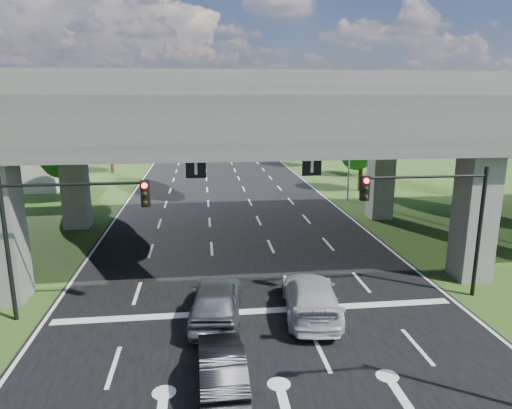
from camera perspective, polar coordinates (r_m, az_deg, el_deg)
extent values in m
plane|color=#2E4B18|center=(16.93, 1.92, -18.52)|extent=(160.00, 160.00, 0.00)
cube|color=black|center=(25.90, -1.44, -6.82)|extent=(18.00, 120.00, 0.03)
cube|color=#3D3A37|center=(26.33, -1.96, 11.28)|extent=(80.00, 15.00, 2.00)
cube|color=#64625C|center=(19.10, -0.08, 15.03)|extent=(80.00, 0.50, 1.00)
cube|color=#64625C|center=(33.54, -3.08, 14.27)|extent=(80.00, 0.50, 1.00)
cube|color=#64625C|center=(22.69, -29.30, -2.27)|extent=(1.60, 1.60, 7.00)
cube|color=#64625C|center=(33.82, -21.76, 3.12)|extent=(1.60, 1.60, 7.00)
cube|color=#64625C|center=(24.77, 25.73, -0.69)|extent=(1.60, 1.60, 7.00)
cube|color=#64625C|center=(35.25, 15.38, 3.98)|extent=(1.60, 1.60, 7.00)
cube|color=black|center=(19.44, -7.52, 4.53)|extent=(0.85, 0.06, 0.85)
cube|color=black|center=(20.00, 6.99, 4.79)|extent=(0.85, 0.06, 0.85)
cylinder|color=black|center=(22.73, 26.13, -3.21)|extent=(0.18, 0.18, 6.00)
cylinder|color=black|center=(20.80, 20.47, 3.26)|extent=(5.50, 0.12, 0.12)
cube|color=black|center=(19.61, 13.44, 1.98)|extent=(0.35, 0.28, 1.05)
sphere|color=#FF0C05|center=(19.40, 13.65, 2.90)|extent=(0.22, 0.22, 0.22)
cylinder|color=black|center=(20.67, -28.63, -5.04)|extent=(0.18, 0.18, 6.00)
cylinder|color=black|center=(19.18, -21.86, 2.35)|extent=(5.50, 0.12, 0.12)
cube|color=black|center=(18.55, -13.67, 1.34)|extent=(0.35, 0.28, 1.05)
sphere|color=#FF0C05|center=(18.33, -13.78, 2.30)|extent=(0.22, 0.22, 0.22)
cylinder|color=gray|center=(40.47, 11.67, 7.47)|extent=(0.16, 0.16, 10.00)
cylinder|color=gray|center=(39.84, 9.88, 14.23)|extent=(3.00, 0.10, 0.10)
cube|color=gray|center=(39.44, 7.72, 14.17)|extent=(0.60, 0.25, 0.18)
cylinder|color=gray|center=(55.83, 6.48, 9.19)|extent=(0.16, 0.16, 10.00)
cylinder|color=gray|center=(55.37, 5.05, 14.06)|extent=(3.00, 0.10, 0.10)
cube|color=gray|center=(55.09, 3.48, 13.99)|extent=(0.60, 0.25, 0.18)
cylinder|color=black|center=(42.53, -22.77, 2.41)|extent=(0.36, 0.36, 3.30)
sphere|color=#144E19|center=(42.12, -23.14, 6.42)|extent=(4.50, 4.50, 4.50)
sphere|color=#144E19|center=(41.60, -22.89, 8.25)|extent=(3.60, 3.60, 3.60)
sphere|color=#144E19|center=(42.68, -23.27, 5.27)|extent=(3.30, 3.30, 3.30)
cylinder|color=black|center=(50.98, -23.61, 3.74)|extent=(0.36, 0.36, 2.86)
sphere|color=#144E19|center=(50.66, -23.88, 6.64)|extent=(3.90, 3.90, 3.90)
sphere|color=#144E19|center=(50.16, -23.67, 7.95)|extent=(3.12, 3.12, 3.12)
sphere|color=#144E19|center=(51.21, -24.00, 5.80)|extent=(2.86, 2.86, 2.86)
cylinder|color=black|center=(57.68, -17.59, 5.56)|extent=(0.36, 0.36, 3.52)
sphere|color=#144E19|center=(57.37, -17.82, 8.72)|extent=(4.80, 4.80, 4.80)
sphere|color=#144E19|center=(56.92, -17.57, 10.16)|extent=(3.84, 3.84, 3.84)
sphere|color=#144E19|center=(57.89, -17.97, 7.79)|extent=(3.52, 3.52, 3.52)
cylinder|color=black|center=(45.48, 12.89, 3.63)|extent=(0.36, 0.36, 3.08)
sphere|color=#144E19|center=(45.11, 13.07, 7.13)|extent=(4.20, 4.20, 4.20)
sphere|color=#144E19|center=(44.86, 13.78, 8.68)|extent=(3.36, 3.36, 3.36)
sphere|color=#144E19|center=(45.48, 12.49, 6.15)|extent=(3.08, 3.08, 3.08)
cylinder|color=black|center=(53.95, 13.07, 4.98)|extent=(0.36, 0.36, 2.86)
sphere|color=#144E19|center=(53.65, 13.22, 7.73)|extent=(3.90, 3.90, 3.90)
sphere|color=#144E19|center=(53.41, 13.80, 8.93)|extent=(3.12, 3.12, 3.12)
sphere|color=#144E19|center=(54.00, 12.73, 6.95)|extent=(2.86, 2.86, 2.86)
cylinder|color=black|center=(60.37, 6.93, 6.29)|extent=(0.36, 0.36, 3.30)
sphere|color=#144E19|center=(60.08, 7.01, 9.13)|extent=(4.50, 4.50, 4.50)
sphere|color=#144E19|center=(59.81, 7.49, 10.40)|extent=(3.60, 3.60, 3.60)
sphere|color=#144E19|center=(60.47, 6.61, 8.31)|extent=(3.30, 3.30, 3.30)
imported|color=gray|center=(19.01, -4.95, -11.79)|extent=(2.55, 5.18, 1.70)
imported|color=black|center=(15.20, -4.32, -19.52)|extent=(1.50, 4.09, 1.34)
imported|color=#B2B2B2|center=(19.52, 6.86, -11.36)|extent=(2.81, 5.61, 1.56)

